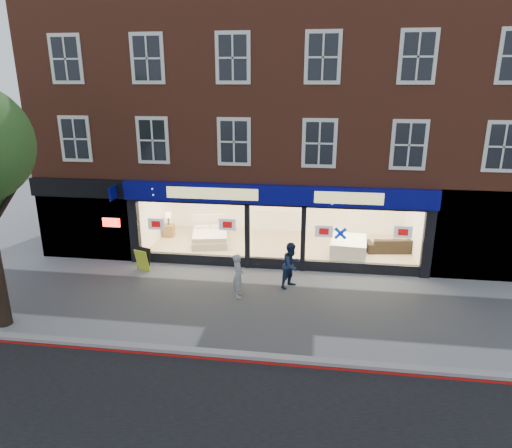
% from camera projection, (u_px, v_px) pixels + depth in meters
% --- Properties ---
extents(ground, '(120.00, 120.00, 0.00)m').
position_uv_depth(ground, '(265.00, 306.00, 14.58)').
color(ground, gray).
rests_on(ground, ground).
extents(kerb_line, '(60.00, 0.10, 0.01)m').
position_uv_depth(kerb_line, '(251.00, 362.00, 11.65)').
color(kerb_line, '#8C0A07').
rests_on(kerb_line, ground).
extents(kerb_stone, '(60.00, 0.25, 0.12)m').
position_uv_depth(kerb_stone, '(252.00, 356.00, 11.82)').
color(kerb_stone, gray).
rests_on(kerb_stone, ground).
extents(showroom_floor, '(11.00, 4.50, 0.10)m').
position_uv_depth(showroom_floor, '(280.00, 247.00, 19.52)').
color(showroom_floor, tan).
rests_on(showroom_floor, ground).
extents(building, '(19.00, 8.26, 10.30)m').
position_uv_depth(building, '(285.00, 85.00, 19.12)').
color(building, brown).
rests_on(building, ground).
extents(display_bed, '(1.90, 2.17, 1.06)m').
position_uv_depth(display_bed, '(210.00, 236.00, 19.82)').
color(display_bed, beige).
rests_on(display_bed, showroom_floor).
extents(bedside_table, '(0.46, 0.46, 0.55)m').
position_uv_depth(bedside_table, '(169.00, 230.00, 20.67)').
color(bedside_table, brown).
rests_on(bedside_table, showroom_floor).
extents(mattress_stack, '(1.52, 1.85, 0.69)m').
position_uv_depth(mattress_stack, '(348.00, 247.00, 18.40)').
color(mattress_stack, white).
rests_on(mattress_stack, showroom_floor).
extents(sofa, '(2.13, 1.09, 0.59)m').
position_uv_depth(sofa, '(391.00, 244.00, 18.86)').
color(sofa, black).
rests_on(sofa, showroom_floor).
extents(a_board, '(0.66, 0.54, 0.87)m').
position_uv_depth(a_board, '(143.00, 260.00, 17.16)').
color(a_board, '#C3D125').
rests_on(a_board, ground).
extents(pedestrian_grey, '(0.48, 0.62, 1.51)m').
position_uv_depth(pedestrian_grey, '(238.00, 276.00, 14.98)').
color(pedestrian_grey, '#95979C').
rests_on(pedestrian_grey, ground).
extents(pedestrian_blue, '(0.97, 1.00, 1.62)m').
position_uv_depth(pedestrian_blue, '(292.00, 265.00, 15.68)').
color(pedestrian_blue, '#172442').
rests_on(pedestrian_blue, ground).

